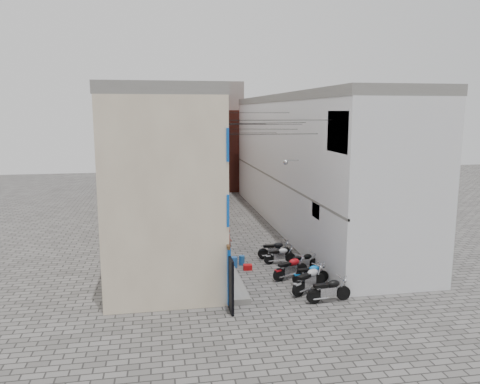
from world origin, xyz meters
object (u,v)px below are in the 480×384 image
motorcycle_b (309,279)px  motorcycle_g (275,249)px  motorcycle_d (291,267)px  water_jug_near (234,262)px  person_a (228,243)px  motorcycle_c (311,273)px  water_jug_far (242,260)px  red_crate (248,267)px  person_b (222,254)px  motorcycle_f (280,254)px  motorcycle_e (304,260)px  motorcycle_a (329,289)px

motorcycle_b → motorcycle_g: (-0.31, 4.93, -0.08)m
motorcycle_d → water_jug_near: (-2.38, 2.09, -0.31)m
motorcycle_g → person_a: person_a is taller
motorcycle_c → water_jug_near: bearing=-137.8°
water_jug_far → red_crate: bearing=-80.1°
person_b → motorcycle_f: bearing=-34.0°
water_jug_near → person_a: bearing=103.3°
person_a → water_jug_far: size_ratio=3.45×
person_a → person_b: 1.78m
motorcycle_b → water_jug_near: bearing=-177.7°
motorcycle_c → red_crate: size_ratio=4.14×
water_jug_near → motorcycle_d: bearing=-41.2°
water_jug_far → motorcycle_f: bearing=-4.7°
person_a → red_crate: bearing=-144.6°
motorcycle_c → motorcycle_g: (-0.71, 3.92, 0.03)m
motorcycle_f → person_a: (-2.64, 0.59, 0.59)m
water_jug_near → motorcycle_c: bearing=-42.7°
water_jug_near → person_b: bearing=-130.4°
motorcycle_e → red_crate: (-2.81, 0.45, -0.35)m
motorcycle_d → person_a: bearing=-160.8°
motorcycle_g → red_crate: bearing=-48.2°
water_jug_near → motorcycle_f: bearing=4.3°
red_crate → motorcycle_a: bearing=-60.5°
motorcycle_g → person_a: size_ratio=1.12×
person_b → water_jug_near: bearing=-3.0°
motorcycle_f → motorcycle_a: bearing=4.5°
person_b → water_jug_far: bearing=-7.0°
motorcycle_b → person_a: size_ratio=1.28×
person_a → water_jug_near: (0.18, -0.78, -0.81)m
motorcycle_f → person_b: size_ratio=1.11×
motorcycle_a → red_crate: 5.23m
motorcycle_d → motorcycle_a: bearing=-7.7°
person_a → red_crate: person_a is taller
motorcycle_d → water_jug_far: (-1.92, 2.43, -0.34)m
motorcycle_b → motorcycle_e: 3.00m
motorcycle_g → water_jug_far: 2.10m
motorcycle_d → person_a: 3.88m
water_jug_near → motorcycle_e: bearing=-15.6°
motorcycle_a → water_jug_near: size_ratio=3.67×
motorcycle_e → person_a: bearing=-123.7°
person_b → red_crate: (1.37, 0.39, -0.89)m
motorcycle_b → motorcycle_c: (0.40, 1.00, -0.10)m
motorcycle_c → motorcycle_f: motorcycle_c is taller
motorcycle_b → water_jug_far: motorcycle_b is taller
motorcycle_a → red_crate: (-2.57, 4.54, -0.44)m
water_jug_near → water_jug_far: water_jug_near is taller
person_b → motorcycle_g: bearing=-21.0°
motorcycle_c → water_jug_far: size_ratio=3.68×
motorcycle_d → motorcycle_f: motorcycle_d is taller
person_b → water_jug_far: person_b is taller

